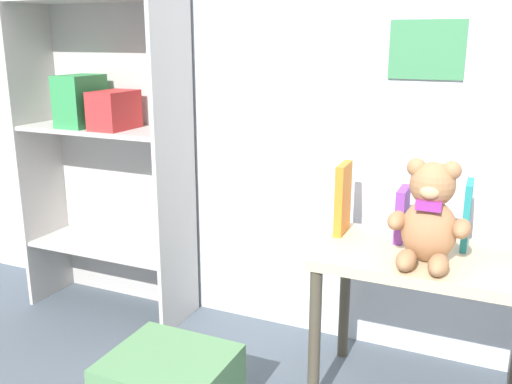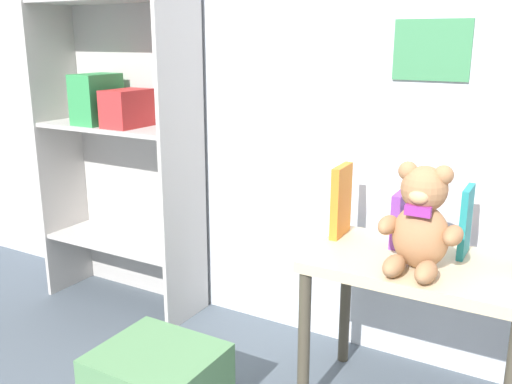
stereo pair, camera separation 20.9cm
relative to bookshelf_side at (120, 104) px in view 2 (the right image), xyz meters
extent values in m
cube|color=silver|center=(1.06, 0.16, 0.33)|extent=(4.80, 0.06, 2.50)
cube|color=#3D8451|center=(1.31, 0.12, 0.24)|extent=(0.26, 0.01, 0.20)
cube|color=#BCB7B2|center=(-0.36, -0.04, -0.09)|extent=(0.02, 0.29, 1.66)
cube|color=#BCB7B2|center=(0.36, -0.04, -0.09)|extent=(0.02, 0.29, 1.66)
cube|color=#BCB7B2|center=(0.00, 0.10, -0.09)|extent=(0.74, 0.02, 1.66)
cube|color=#BCB7B2|center=(0.00, -0.04, -0.63)|extent=(0.71, 0.27, 0.02)
cube|color=#BCB7B2|center=(0.00, -0.04, -0.09)|extent=(0.71, 0.27, 0.02)
cube|color=#BCB7B2|center=(0.00, -0.04, 0.44)|extent=(0.71, 0.27, 0.02)
cube|color=#33934C|center=(-0.09, -0.05, 0.02)|extent=(0.13, 0.21, 0.22)
cube|color=red|center=(0.09, -0.05, -0.01)|extent=(0.13, 0.21, 0.16)
cube|color=beige|center=(1.40, -0.19, -0.40)|extent=(0.68, 0.42, 0.04)
cylinder|color=#494233|center=(1.09, -0.37, -0.67)|extent=(0.04, 0.04, 0.50)
cylinder|color=#494233|center=(1.09, -0.01, -0.67)|extent=(0.04, 0.04, 0.50)
ellipsoid|color=#A8754C|center=(1.41, -0.25, -0.29)|extent=(0.17, 0.13, 0.20)
sphere|color=#A8754C|center=(1.41, -0.25, -0.14)|extent=(0.14, 0.14, 0.14)
sphere|color=#A8754C|center=(1.36, -0.25, -0.09)|extent=(0.06, 0.06, 0.06)
sphere|color=#A8754C|center=(1.46, -0.25, -0.09)|extent=(0.06, 0.06, 0.06)
ellipsoid|color=tan|center=(1.41, -0.30, -0.15)|extent=(0.06, 0.04, 0.04)
ellipsoid|color=#A8754C|center=(1.31, -0.26, -0.26)|extent=(0.06, 0.11, 0.06)
ellipsoid|color=#A8754C|center=(1.50, -0.26, -0.26)|extent=(0.06, 0.11, 0.06)
ellipsoid|color=#A8754C|center=(1.36, -0.34, -0.36)|extent=(0.06, 0.12, 0.06)
ellipsoid|color=#A8754C|center=(1.45, -0.34, -0.36)|extent=(0.06, 0.12, 0.06)
cube|color=#992D93|center=(1.41, -0.30, -0.19)|extent=(0.07, 0.02, 0.03)
cube|color=orange|center=(1.09, -0.09, -0.26)|extent=(0.03, 0.14, 0.25)
cube|color=purple|center=(1.30, -0.08, -0.29)|extent=(0.03, 0.13, 0.18)
cube|color=teal|center=(1.50, -0.07, -0.27)|extent=(0.02, 0.13, 0.22)
camera|label=1|loc=(1.61, -1.97, 0.29)|focal=40.00mm
camera|label=2|loc=(1.79, -1.88, 0.29)|focal=40.00mm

